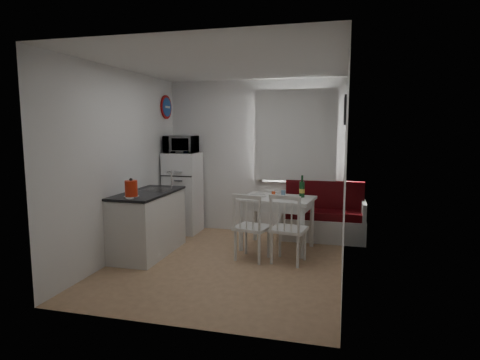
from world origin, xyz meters
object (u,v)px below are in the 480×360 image
at_px(kettle, 131,189).
at_px(microwave, 181,144).
at_px(chair_left, 251,220).
at_px(chair_right, 288,222).
at_px(dining_table, 277,203).
at_px(kitchen_counter, 149,222).
at_px(fridge, 183,193).
at_px(bench, 323,221).
at_px(wine_bottle, 302,186).

bearing_deg(kettle, microwave, 90.99).
distance_m(chair_left, microwave, 2.11).
relative_size(chair_left, chair_right, 1.01).
bearing_deg(dining_table, chair_right, -61.26).
bearing_deg(kitchen_counter, fridge, 89.10).
distance_m(kitchen_counter, dining_table, 1.89).
bearing_deg(kitchen_counter, microwave, 89.06).
distance_m(chair_left, fridge, 1.92).
bearing_deg(dining_table, kitchen_counter, -150.37).
height_order(bench, chair_left, bench).
height_order(dining_table, chair_right, chair_right).
height_order(microwave, wine_bottle, microwave).
relative_size(dining_table, wine_bottle, 3.47).
xyz_separation_m(fridge, kettle, (0.03, -1.78, 0.34)).
relative_size(dining_table, chair_right, 2.22).
relative_size(bench, fridge, 0.95).
bearing_deg(microwave, dining_table, -16.36).
bearing_deg(bench, kettle, -141.16).
height_order(chair_left, fridge, fridge).
relative_size(chair_right, wine_bottle, 1.56).
bearing_deg(fridge, chair_right, -31.74).
xyz_separation_m(chair_right, kettle, (-1.95, -0.56, 0.44)).
distance_m(chair_left, chair_right, 0.50).
distance_m(bench, fridge, 2.41).
distance_m(kitchen_counter, kettle, 0.79).
height_order(dining_table, fridge, fridge).
distance_m(kitchen_counter, microwave, 1.60).
bearing_deg(microwave, kettle, -89.01).
height_order(chair_left, microwave, microwave).
bearing_deg(bench, fridge, -177.34).
xyz_separation_m(bench, chair_left, (-0.90, -1.33, 0.26)).
distance_m(chair_right, wine_bottle, 0.85).
xyz_separation_m(microwave, kettle, (0.03, -1.73, -0.50)).
height_order(chair_right, microwave, microwave).
height_order(chair_right, wine_bottle, wine_bottle).
distance_m(microwave, kettle, 1.80).
height_order(bench, microwave, microwave).
height_order(dining_table, kettle, kettle).
height_order(microwave, kettle, microwave).
relative_size(chair_left, fridge, 0.37).
height_order(chair_left, kettle, kettle).
bearing_deg(kettle, fridge, 90.97).
bearing_deg(chair_left, wine_bottle, 64.08).
height_order(kitchen_counter, chair_left, kitchen_counter).
height_order(fridge, microwave, microwave).
bearing_deg(wine_bottle, chair_left, -128.09).
bearing_deg(fridge, chair_left, -39.58).
xyz_separation_m(kettle, wine_bottle, (2.05, 1.32, -0.08)).
bearing_deg(bench, chair_left, -123.97).
relative_size(bench, microwave, 2.53).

